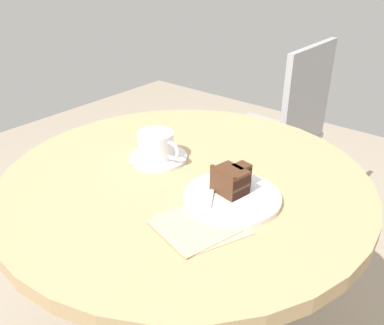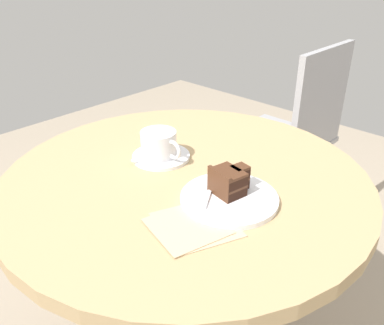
{
  "view_description": "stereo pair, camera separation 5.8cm",
  "coord_description": "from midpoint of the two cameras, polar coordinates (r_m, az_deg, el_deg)",
  "views": [
    {
      "loc": [
        0.55,
        -0.64,
        1.18
      ],
      "look_at": [
        0.02,
        0.0,
        0.74
      ],
      "focal_mm": 38.0,
      "sensor_mm": 36.0,
      "label": 1
    },
    {
      "loc": [
        0.59,
        -0.6,
        1.18
      ],
      "look_at": [
        0.02,
        0.0,
        0.74
      ],
      "focal_mm": 38.0,
      "sensor_mm": 36.0,
      "label": 2
    }
  ],
  "objects": [
    {
      "name": "saucer",
      "position": [
        1.05,
        -2.78,
        0.84
      ],
      "size": [
        0.15,
        0.15,
        0.01
      ],
      "color": "white",
      "rests_on": "cafe_table"
    },
    {
      "name": "teaspoon",
      "position": [
        1.01,
        -4.89,
        0.06
      ],
      "size": [
        0.1,
        0.06,
        0.0
      ],
      "rotation": [
        0.0,
        0.0,
        3.65
      ],
      "color": "silver",
      "rests_on": "saucer"
    },
    {
      "name": "cafe_table",
      "position": [
        1.03,
        0.72,
        -6.91
      ],
      "size": [
        0.88,
        0.88,
        0.7
      ],
      "color": "tan",
      "rests_on": "ground"
    },
    {
      "name": "cake_slice",
      "position": [
        0.87,
        7.13,
        -2.66
      ],
      "size": [
        0.08,
        0.09,
        0.06
      ],
      "rotation": [
        0.0,
        0.0,
        1.39
      ],
      "color": "black",
      "rests_on": "cake_plate"
    },
    {
      "name": "cake_plate",
      "position": [
        0.88,
        7.13,
        -5.08
      ],
      "size": [
        0.21,
        0.21,
        0.01
      ],
      "color": "white",
      "rests_on": "cafe_table"
    },
    {
      "name": "fork",
      "position": [
        0.91,
        4.7,
        -3.06
      ],
      "size": [
        0.09,
        0.14,
        0.0
      ],
      "rotation": [
        0.0,
        0.0,
        2.11
      ],
      "color": "silver",
      "rests_on": "cake_plate"
    },
    {
      "name": "coffee_cup",
      "position": [
        1.03,
        -3.02,
        2.68
      ],
      "size": [
        0.12,
        0.09,
        0.07
      ],
      "color": "white",
      "rests_on": "saucer"
    },
    {
      "name": "cafe_chair",
      "position": [
        1.7,
        15.18,
        4.4
      ],
      "size": [
        0.38,
        0.38,
        0.87
      ],
      "rotation": [
        0.0,
        0.0,
        4.7
      ],
      "color": "#9E9EA3",
      "rests_on": "ground"
    },
    {
      "name": "napkin",
      "position": [
        0.8,
        2.09,
        -8.83
      ],
      "size": [
        0.19,
        0.2,
        0.0
      ],
      "rotation": [
        0.0,
        0.0,
        4.32
      ],
      "color": "tan",
      "rests_on": "cafe_table"
    }
  ]
}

